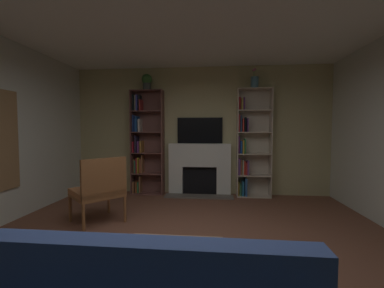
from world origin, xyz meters
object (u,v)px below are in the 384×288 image
at_px(armchair, 99,189).
at_px(coffee_table, 173,255).
at_px(bookshelf_left, 144,143).
at_px(vase_with_flowers, 255,82).
at_px(potted_plant, 147,81).
at_px(fireplace, 200,168).
at_px(tv, 200,131).
at_px(bookshelf_right, 249,146).

relative_size(armchair, coffee_table, 1.24).
bearing_deg(bookshelf_left, vase_with_flowers, -1.09).
height_order(vase_with_flowers, armchair, vase_with_flowers).
distance_m(bookshelf_left, armchair, 1.96).
distance_m(potted_plant, coffee_table, 4.15).
relative_size(fireplace, potted_plant, 4.13).
bearing_deg(potted_plant, armchair, -97.54).
bearing_deg(bookshelf_left, potted_plant, -27.13).
xyz_separation_m(tv, coffee_table, (0.02, -3.52, -1.02)).
distance_m(bookshelf_right, armchair, 3.11).
bearing_deg(coffee_table, fireplace, 90.25).
xyz_separation_m(fireplace, potted_plant, (-1.15, -0.05, 1.89)).
relative_size(tv, bookshelf_right, 0.43).
bearing_deg(tv, potted_plant, -174.04).
height_order(bookshelf_left, bookshelf_right, same).
bearing_deg(tv, armchair, -125.78).
xyz_separation_m(fireplace, vase_with_flowers, (1.15, -0.05, 1.83)).
xyz_separation_m(potted_plant, vase_with_flowers, (2.30, -0.00, -0.06)).
distance_m(fireplace, armchair, 2.32).
height_order(tv, potted_plant, potted_plant).
distance_m(tv, coffee_table, 3.66).
bearing_deg(armchair, vase_with_flowers, 35.45).
bearing_deg(fireplace, armchair, -126.75).
bearing_deg(coffee_table, bookshelf_left, 110.01).
relative_size(bookshelf_right, vase_with_flowers, 5.37).
xyz_separation_m(fireplace, tv, (0.00, 0.07, 0.82)).
relative_size(vase_with_flowers, coffee_table, 0.52).
xyz_separation_m(tv, potted_plant, (-1.15, -0.12, 1.07)).
height_order(bookshelf_left, potted_plant, potted_plant).
bearing_deg(vase_with_flowers, coffee_table, -108.46).
height_order(potted_plant, vase_with_flowers, vase_with_flowers).
relative_size(fireplace, bookshelf_right, 0.64).
distance_m(tv, bookshelf_left, 1.27).
bearing_deg(fireplace, vase_with_flowers, -2.66).
bearing_deg(vase_with_flowers, potted_plant, 179.99).
bearing_deg(vase_with_flowers, bookshelf_left, 178.91).
distance_m(bookshelf_left, vase_with_flowers, 2.71).
distance_m(fireplace, bookshelf_left, 1.36).
relative_size(fireplace, armchair, 1.44).
distance_m(bookshelf_left, potted_plant, 1.34).
relative_size(tv, armchair, 0.98).
bearing_deg(tv, bookshelf_left, -176.55).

